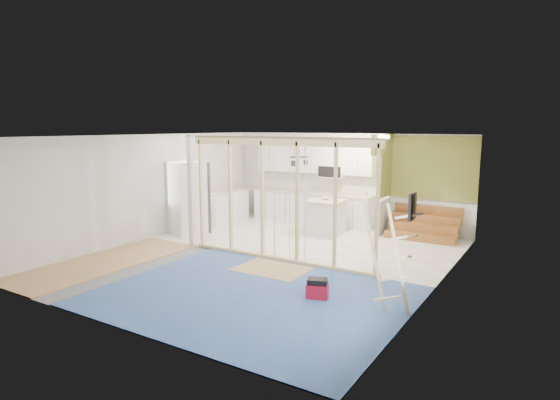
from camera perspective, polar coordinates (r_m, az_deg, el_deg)
The scene contains 17 objects.
room at distance 9.76m, azimuth -1.58°, elevation 0.16°, with size 7.01×8.01×2.61m.
floor_overlays at distance 10.05m, azimuth -1.00°, elevation -7.11°, with size 7.00×8.00×0.03m.
stud_frame at distance 9.84m, azimuth -2.64°, elevation 1.85°, with size 4.66×0.14×2.60m.
base_cabinets at distance 13.55m, azimuth 0.55°, elevation -0.91°, with size 4.45×2.24×0.93m.
upper_cabinets at distance 13.40m, azimuth 4.39°, elevation 4.79°, with size 3.60×0.41×0.85m.
green_partition at distance 12.30m, azimuth 16.01°, elevation -0.02°, with size 2.25×1.51×2.60m.
pot_rack at distance 11.45m, azimuth 2.33°, elevation 4.97°, with size 0.52×0.52×0.72m.
sheathing_panel at distance 6.50m, azimuth 14.67°, elevation -4.64°, with size 0.02×4.00×2.60m, color #A17457.
electrical_panel at distance 7.01m, azimuth 15.84°, elevation -0.78°, with size 0.04×0.30×0.40m, color #36363B.
ceiling_light at distance 11.73m, azimuth 12.41°, elevation 7.53°, with size 0.32×0.32×0.08m, color #FFEABF.
fridge at distance 12.35m, azimuth -11.35°, elevation 0.20°, with size 1.03×0.99×1.89m.
island at distance 12.20m, azimuth 5.55°, elevation -2.14°, with size 0.94×0.94×0.91m.
bowl at distance 12.25m, azimuth 5.62°, elevation 0.21°, with size 0.24×0.24×0.06m, color silver.
soap_bottle_a at distance 13.59m, azimuth 2.98°, elevation 1.67°, with size 0.11×0.11×0.27m, color silver.
soap_bottle_b at distance 12.76m, azimuth 10.29°, elevation 0.87°, with size 0.09×0.09×0.19m, color silver.
toolbox at distance 7.81m, azimuth 4.58°, elevation -10.76°, with size 0.42×0.37×0.34m.
ladder at distance 7.19m, azimuth 13.16°, elevation -6.88°, with size 0.89×0.17×1.68m.
Camera 1 is at (5.29, -8.06, 2.80)m, focal length 30.00 mm.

